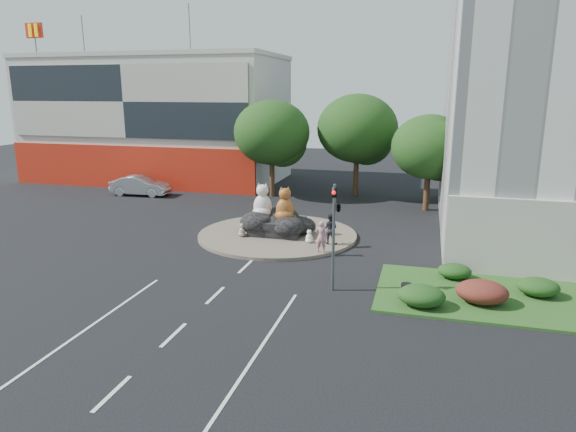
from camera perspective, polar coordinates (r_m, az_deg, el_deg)
name	(u,v)px	position (r m, az deg, el deg)	size (l,w,h in m)	color
ground	(215,295)	(23.69, -8.08, -8.73)	(120.00, 120.00, 0.00)	black
roundabout_island	(277,235)	(32.56, -1.18, -2.09)	(10.00, 10.00, 0.20)	brown
rock_plinth	(277,226)	(32.41, -1.18, -1.16)	(3.20, 2.60, 0.90)	black
shophouse_block	(158,118)	(55.03, -14.28, 10.46)	(25.20, 12.30, 17.40)	#B8B1A6
grass_verge	(491,296)	(24.92, 21.59, -8.30)	(10.00, 6.00, 0.12)	#244416
tree_left	(273,136)	(44.16, -1.71, 8.92)	(6.46, 6.46, 8.27)	#382314
tree_mid	(358,132)	(44.61, 7.80, 9.25)	(6.84, 6.84, 8.76)	#382314
tree_right	(430,150)	(40.34, 15.53, 7.07)	(5.70, 5.70, 7.30)	#382314
hedge_near_green	(421,296)	(22.67, 14.61, -8.56)	(2.00, 1.60, 0.90)	#183D13
hedge_red	(482,292)	(23.74, 20.75, -7.89)	(2.20, 1.76, 0.99)	#551619
hedge_mid_green	(538,287)	(25.55, 26.06, -7.10)	(1.80, 1.44, 0.81)	#183D13
hedge_back_green	(455,271)	(26.32, 18.02, -5.84)	(1.60, 1.28, 0.72)	#183D13
traffic_light	(336,215)	(22.99, 5.37, 0.15)	(0.44, 1.24, 5.00)	#595B60
street_lamp	(505,180)	(28.66, 23.00, 3.74)	(2.34, 0.22, 8.06)	#595B60
cat_white	(263,200)	(32.51, -2.84, 1.74)	(1.36, 1.18, 2.27)	beige
cat_tabby	(285,204)	(31.76, -0.35, 1.39)	(1.31, 1.13, 2.18)	#C16228
kitten_calico	(242,230)	(31.86, -5.13, -1.52)	(0.52, 0.45, 0.86)	silver
kitten_white	(309,236)	(30.51, 2.37, -2.22)	(0.49, 0.42, 0.81)	white
pedestrian_pink	(321,237)	(28.61, 3.70, -2.31)	(0.65, 0.43, 1.79)	#C27D8D
pedestrian_dark	(330,229)	(30.20, 4.72, -1.42)	(0.89, 0.69, 1.82)	#222129
parked_car	(141,186)	(46.91, -16.07, 3.26)	(1.82, 5.23, 1.72)	#B8BBC0
litter_bin	(406,291)	(23.40, 12.99, -8.07)	(0.46, 0.46, 0.65)	black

